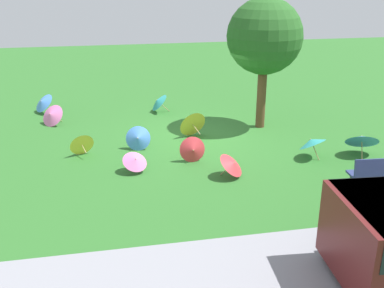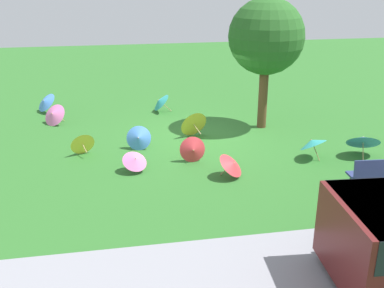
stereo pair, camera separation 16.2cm
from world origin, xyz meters
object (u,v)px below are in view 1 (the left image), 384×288
(parasol_pink_3, at_px, (51,115))
(parasol_blue_2, at_px, (138,138))
(parasol_teal_0, at_px, (158,101))
(parasol_yellow_3, at_px, (81,144))
(parasol_yellow_0, at_px, (192,123))
(parasol_red_0, at_px, (233,164))
(shade_tree, at_px, (265,37))
(parasol_blue_1, at_px, (362,139))
(parasol_teal_2, at_px, (312,142))
(parasol_red_3, at_px, (193,150))
(parasol_pink_0, at_px, (135,160))
(park_bench, at_px, (384,174))
(parasol_blue_0, at_px, (43,102))

(parasol_pink_3, relative_size, parasol_blue_2, 1.29)
(parasol_teal_0, bearing_deg, parasol_yellow_3, 54.79)
(parasol_yellow_0, bearing_deg, parasol_red_0, 97.41)
(shade_tree, distance_m, parasol_teal_0, 4.65)
(parasol_yellow_0, distance_m, parasol_blue_1, 5.03)
(parasol_teal_2, bearing_deg, parasol_red_0, 18.02)
(parasol_yellow_0, height_order, parasol_red_3, parasol_yellow_0)
(parasol_blue_2, bearing_deg, parasol_blue_1, 165.67)
(parasol_pink_0, relative_size, parasol_teal_0, 1.07)
(parasol_yellow_0, bearing_deg, park_bench, 127.84)
(parasol_pink_0, distance_m, parasol_red_0, 2.50)
(park_bench, distance_m, parasol_blue_2, 6.62)
(parasol_blue_0, distance_m, parasol_red_3, 7.13)
(parasol_pink_3, bearing_deg, parasol_blue_1, 153.46)
(park_bench, xyz_separation_m, parasol_pink_0, (5.60, -2.24, -0.13))
(parasol_teal_0, height_order, parasol_yellow_3, parasol_teal_0)
(parasol_teal_0, bearing_deg, parasol_red_3, 94.07)
(parasol_yellow_0, height_order, parasol_blue_2, parasol_yellow_0)
(parasol_teal_0, relative_size, parasol_red_0, 0.83)
(parasol_blue_0, bearing_deg, parasol_red_3, 129.01)
(parasol_teal_0, bearing_deg, parasol_red_0, 100.76)
(parasol_pink_3, height_order, parasol_blue_2, parasol_pink_3)
(parasol_blue_1, xyz_separation_m, parasol_teal_2, (1.50, -0.04, 0.01))
(park_bench, bearing_deg, parasol_teal_0, -59.71)
(shade_tree, xyz_separation_m, parasol_red_0, (2.01, 3.70, -2.59))
(parasol_red_3, bearing_deg, parasol_teal_0, -85.93)
(parasol_pink_3, bearing_deg, parasol_teal_2, 149.19)
(parasol_red_0, relative_size, parasol_pink_3, 0.93)
(parasol_blue_1, relative_size, parasol_blue_2, 1.48)
(parasol_blue_1, distance_m, parasol_blue_2, 6.36)
(parasol_blue_2, height_order, parasol_teal_2, parasol_teal_2)
(parasol_blue_0, bearing_deg, parasol_yellow_3, 108.80)
(parasol_yellow_0, bearing_deg, parasol_pink_0, 51.40)
(parasol_blue_1, height_order, parasol_teal_0, parasol_blue_1)
(parasol_red_0, distance_m, parasol_yellow_3, 4.40)
(parasol_teal_0, bearing_deg, parasol_pink_0, 76.71)
(parasol_blue_2, bearing_deg, parasol_red_0, 132.91)
(parasol_yellow_3, xyz_separation_m, parasol_blue_2, (-1.60, -0.08, 0.02))
(parasol_blue_0, relative_size, parasol_red_3, 1.40)
(parasol_yellow_3, relative_size, parasol_pink_3, 0.77)
(parasol_pink_0, height_order, parasol_blue_1, parasol_blue_1)
(parasol_blue_1, distance_m, parasol_yellow_3, 7.90)
(parasol_teal_0, distance_m, parasol_yellow_3, 4.58)
(park_bench, xyz_separation_m, parasol_teal_0, (4.37, -7.47, -0.05))
(parasol_blue_2, distance_m, parasol_red_3, 1.83)
(parasol_pink_0, xyz_separation_m, parasol_blue_1, (-6.36, -0.01, 0.13))
(park_bench, height_order, parasol_blue_1, park_bench)
(parasol_pink_0, height_order, parasol_pink_3, parasol_pink_3)
(parasol_yellow_0, bearing_deg, parasol_teal_0, -75.44)
(parasol_blue_2, bearing_deg, parasol_pink_0, 82.87)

